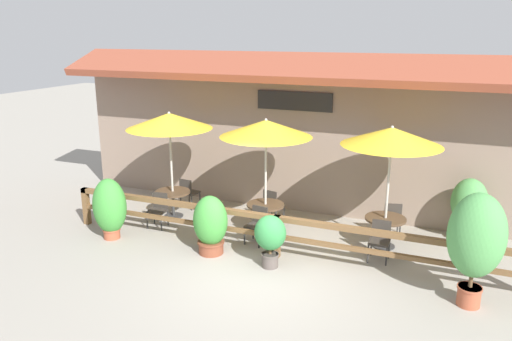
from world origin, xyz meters
TOP-DOWN VIEW (x-y plane):
  - ground_plane at (0.00, 0.00)m, footprint 60.00×60.00m
  - building_facade at (-0.00, 4.10)m, footprint 14.28×1.49m
  - patio_railing at (0.00, 1.05)m, footprint 10.40×0.14m
  - patio_umbrella_near at (-3.37, 2.33)m, footprint 2.18×2.18m
  - dining_table_near at (-3.37, 2.33)m, footprint 0.92×0.92m
  - chair_near_streetside at (-3.34, 1.59)m, footprint 0.46×0.46m
  - chair_near_wallside at (-3.32, 3.06)m, footprint 0.48×0.48m
  - patio_umbrella_middle at (-0.75, 2.31)m, footprint 2.18×2.18m
  - dining_table_middle at (-0.75, 2.31)m, footprint 0.92×0.92m
  - chair_middle_streetside at (-0.67, 1.60)m, footprint 0.48×0.48m
  - chair_middle_wallside at (-0.83, 3.02)m, footprint 0.50×0.50m
  - patio_umbrella_far at (2.08, 2.47)m, footprint 2.18×2.18m
  - dining_table_far at (2.08, 2.47)m, footprint 0.92×0.92m
  - chair_far_streetside at (2.08, 1.77)m, footprint 0.42×0.42m
  - chair_far_wallside at (2.14, 3.18)m, footprint 0.51×0.51m
  - potted_plant_entrance_palm at (-3.97, 0.53)m, footprint 0.80×0.72m
  - potted_plant_broad_leaf at (0.04, 0.55)m, footprint 0.66×0.60m
  - potted_plant_small_flowering at (3.86, 0.47)m, footprint 0.97×0.88m
  - potted_plant_corner_fern at (-1.41, 0.69)m, footprint 0.77×0.69m
  - potted_plant_tall_tropical at (3.79, 3.55)m, footprint 0.81×0.73m

SIDE VIEW (x-z plane):
  - ground_plane at x=0.00m, z-range 0.00..0.00m
  - chair_near_streetside at x=-3.34m, z-range 0.05..0.91m
  - chair_near_wallside at x=-3.32m, z-range 0.05..0.91m
  - chair_middle_streetside at x=-0.67m, z-range 0.05..0.91m
  - chair_middle_wallside at x=-0.83m, z-range 0.05..0.91m
  - chair_far_streetside at x=2.08m, z-range 0.05..0.91m
  - chair_far_wallside at x=2.14m, z-range 0.05..0.91m
  - dining_table_near at x=-3.37m, z-range 0.21..0.91m
  - dining_table_middle at x=-0.75m, z-range 0.21..0.91m
  - dining_table_far at x=2.08m, z-range 0.21..0.91m
  - potted_plant_corner_fern at x=-1.41m, z-range 0.01..1.34m
  - potted_plant_broad_leaf at x=0.04m, z-range 0.12..1.25m
  - patio_railing at x=0.00m, z-range 0.22..1.17m
  - potted_plant_entrance_palm at x=-3.97m, z-range 0.04..1.50m
  - potted_plant_tall_tropical at x=3.79m, z-range 0.13..1.65m
  - potted_plant_small_flowering at x=3.86m, z-range 0.23..2.35m
  - building_facade at x=0.00m, z-range 0.05..4.28m
  - patio_umbrella_near at x=-3.37m, z-range 1.16..3.96m
  - patio_umbrella_middle at x=-0.75m, z-range 1.16..3.96m
  - patio_umbrella_far at x=2.08m, z-range 1.16..3.96m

